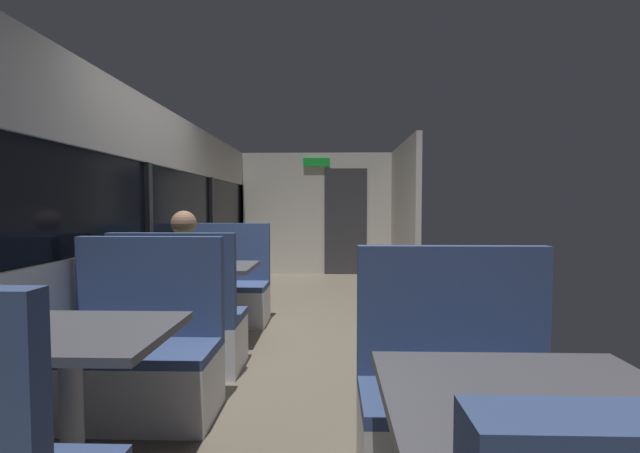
% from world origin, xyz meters
% --- Properties ---
extents(ground_plane, '(3.30, 9.20, 0.02)m').
position_xyz_m(ground_plane, '(0.00, 0.00, -0.01)').
color(ground_plane, '#665B4C').
extents(carriage_window_panel_left, '(0.09, 8.48, 2.30)m').
position_xyz_m(carriage_window_panel_left, '(-1.45, 0.00, 1.11)').
color(carriage_window_panel_left, beige).
rests_on(carriage_window_panel_left, ground_plane).
extents(carriage_end_bulkhead, '(2.90, 0.11, 2.30)m').
position_xyz_m(carriage_end_bulkhead, '(0.06, 4.19, 1.14)').
color(carriage_end_bulkhead, beige).
rests_on(carriage_end_bulkhead, ground_plane).
extents(carriage_aisle_panel_right, '(0.08, 2.40, 2.30)m').
position_xyz_m(carriage_aisle_panel_right, '(1.45, 3.00, 1.15)').
color(carriage_aisle_panel_right, beige).
rests_on(carriage_aisle_panel_right, ground_plane).
extents(dining_table_near_window, '(0.90, 0.70, 0.74)m').
position_xyz_m(dining_table_near_window, '(-0.89, -2.09, 0.64)').
color(dining_table_near_window, '#9E9EA3').
rests_on(dining_table_near_window, ground_plane).
extents(bench_near_window_facing_entry, '(0.95, 0.50, 1.10)m').
position_xyz_m(bench_near_window_facing_entry, '(-0.89, -1.39, 0.33)').
color(bench_near_window_facing_entry, silver).
rests_on(bench_near_window_facing_entry, ground_plane).
extents(dining_table_mid_window, '(0.90, 0.70, 0.74)m').
position_xyz_m(dining_table_mid_window, '(-0.89, 0.02, 0.64)').
color(dining_table_mid_window, '#9E9EA3').
rests_on(dining_table_mid_window, ground_plane).
extents(bench_mid_window_facing_end, '(0.95, 0.50, 1.10)m').
position_xyz_m(bench_mid_window_facing_end, '(-0.89, -0.68, 0.33)').
color(bench_mid_window_facing_end, silver).
rests_on(bench_mid_window_facing_end, ground_plane).
extents(bench_mid_window_facing_entry, '(0.95, 0.50, 1.10)m').
position_xyz_m(bench_mid_window_facing_entry, '(-0.89, 0.72, 0.33)').
color(bench_mid_window_facing_entry, silver).
rests_on(bench_mid_window_facing_entry, ground_plane).
extents(dining_table_front_aisle, '(0.90, 0.70, 0.74)m').
position_xyz_m(dining_table_front_aisle, '(0.89, -2.69, 0.64)').
color(dining_table_front_aisle, '#9E9EA3').
rests_on(dining_table_front_aisle, ground_plane).
extents(bench_front_aisle_facing_entry, '(0.95, 0.50, 1.10)m').
position_xyz_m(bench_front_aisle_facing_entry, '(0.89, -1.99, 0.33)').
color(bench_front_aisle_facing_entry, silver).
rests_on(bench_front_aisle_facing_entry, ground_plane).
extents(seated_passenger, '(0.47, 0.55, 1.26)m').
position_xyz_m(seated_passenger, '(-0.89, -0.61, 0.54)').
color(seated_passenger, '#26262D').
rests_on(seated_passenger, ground_plane).
extents(coffee_cup_primary, '(0.07, 0.07, 0.09)m').
position_xyz_m(coffee_cup_primary, '(-0.90, -0.09, 0.79)').
color(coffee_cup_primary, white).
rests_on(coffee_cup_primary, dining_table_mid_window).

